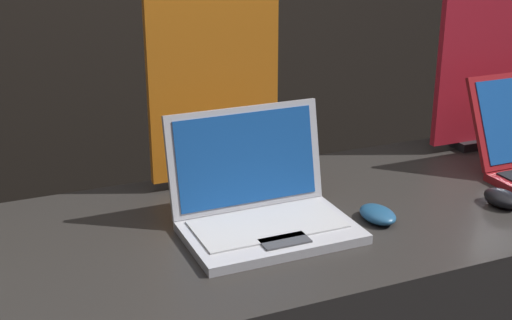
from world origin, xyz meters
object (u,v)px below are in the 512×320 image
at_px(laptop_middle, 261,202).
at_px(mouse_back, 502,198).
at_px(promo_stand_back, 494,76).
at_px(promo_stand_middle, 214,84).
at_px(mouse_middle, 378,214).

distance_m(laptop_middle, mouse_back, 0.57).
bearing_deg(promo_stand_back, laptop_middle, -163.49).
height_order(laptop_middle, promo_stand_middle, promo_stand_middle).
distance_m(mouse_back, promo_stand_back, 0.48).
distance_m(mouse_middle, promo_stand_back, 0.68).
bearing_deg(mouse_back, laptop_middle, 168.26).
xyz_separation_m(promo_stand_middle, promo_stand_back, (0.82, -0.04, -0.05)).
height_order(laptop_middle, mouse_back, laptop_middle).
bearing_deg(mouse_middle, promo_stand_middle, 125.25).
relative_size(promo_stand_middle, mouse_back, 5.52).
bearing_deg(promo_stand_middle, laptop_middle, -90.00).
xyz_separation_m(laptop_middle, promo_stand_back, (0.82, 0.24, 0.15)).
bearing_deg(laptop_middle, mouse_back, -11.74).
height_order(laptop_middle, promo_stand_back, promo_stand_back).
relative_size(mouse_middle, promo_stand_back, 0.24).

